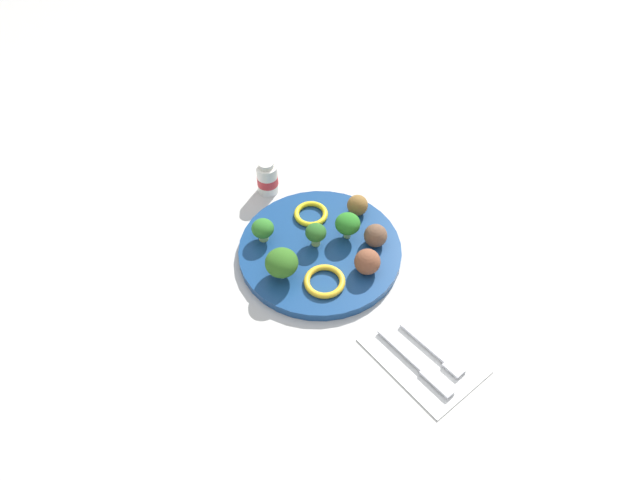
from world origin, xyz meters
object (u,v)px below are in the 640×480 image
at_px(pepper_ring_near_rim, 325,281).
at_px(napkin, 422,356).
at_px(meatball_near_rim, 357,205).
at_px(broccoli_floret_mid_left, 282,263).
at_px(fork, 435,351).
at_px(yogurt_bottle, 267,178).
at_px(broccoli_floret_near_rim, 263,229).
at_px(broccoli_floret_back_right, 314,234).
at_px(pepper_ring_center, 311,214).
at_px(broccoli_floret_front_left, 348,224).
at_px(meatball_center, 376,236).
at_px(plate, 320,251).
at_px(meatball_front_right, 367,262).
at_px(knife, 418,364).

bearing_deg(pepper_ring_near_rim, napkin, 11.43).
height_order(meatball_near_rim, pepper_ring_near_rim, meatball_near_rim).
bearing_deg(broccoli_floret_mid_left, fork, 21.88).
xyz_separation_m(fork, yogurt_bottle, (-0.45, 0.00, 0.02)).
xyz_separation_m(broccoli_floret_near_rim, broccoli_floret_back_right, (0.06, 0.06, 0.00)).
height_order(pepper_ring_center, pepper_ring_near_rim, same).
bearing_deg(broccoli_floret_front_left, meatball_near_rim, 123.21).
relative_size(broccoli_floret_mid_left, meatball_center, 1.35).
xyz_separation_m(pepper_ring_near_rim, fork, (0.20, 0.06, -0.01)).
bearing_deg(yogurt_bottle, broccoli_floret_mid_left, -28.18).
distance_m(broccoli_floret_near_rim, pepper_ring_center, 0.10).
relative_size(broccoli_floret_front_left, pepper_ring_center, 0.81).
bearing_deg(plate, fork, 3.57).
relative_size(broccoli_floret_near_rim, broccoli_floret_back_right, 0.98).
height_order(broccoli_floret_near_rim, meatball_center, broccoli_floret_near_rim).
relative_size(broccoli_floret_near_rim, meatball_front_right, 0.97).
bearing_deg(pepper_ring_near_rim, broccoli_floret_mid_left, -141.20).
bearing_deg(broccoli_floret_front_left, pepper_ring_center, -165.48).
xyz_separation_m(broccoli_floret_back_right, pepper_ring_near_rim, (0.08, -0.04, -0.02)).
height_order(plate, knife, plate).
bearing_deg(yogurt_bottle, broccoli_floret_back_right, -7.64).
xyz_separation_m(pepper_ring_center, napkin, (0.32, -0.04, -0.02)).
distance_m(plate, yogurt_bottle, 0.19).
distance_m(broccoli_floret_back_right, meatball_front_right, 0.10).
xyz_separation_m(plate, meatball_center, (0.05, 0.08, 0.03)).
bearing_deg(broccoli_floret_front_left, napkin, -12.71).
bearing_deg(broccoli_floret_mid_left, meatball_center, 76.23).
xyz_separation_m(meatball_center, pepper_ring_near_rim, (0.01, -0.12, -0.02)).
bearing_deg(meatball_center, yogurt_bottle, -165.23).
distance_m(broccoli_floret_mid_left, napkin, 0.26).
xyz_separation_m(broccoli_floret_near_rim, pepper_ring_center, (0.01, 0.10, -0.02)).
relative_size(broccoli_floret_mid_left, broccoli_floret_back_right, 1.25).
distance_m(broccoli_floret_front_left, knife, 0.27).
bearing_deg(plate, meatball_near_rim, 103.58).
relative_size(meatball_center, pepper_ring_center, 0.66).
bearing_deg(yogurt_bottle, meatball_near_rim, 28.08).
height_order(broccoli_floret_back_right, meatball_front_right, same).
bearing_deg(pepper_ring_center, broccoli_floret_back_right, -33.11).
height_order(broccoli_floret_back_right, knife, broccoli_floret_back_right).
bearing_deg(broccoli_floret_back_right, meatball_center, 54.15).
xyz_separation_m(plate, pepper_ring_center, (-0.07, 0.03, 0.01)).
distance_m(broccoli_floret_near_rim, meatball_center, 0.19).
distance_m(plate, knife, 0.26).
height_order(broccoli_floret_back_right, pepper_ring_center, broccoli_floret_back_right).
distance_m(broccoli_floret_front_left, meatball_center, 0.05).
bearing_deg(meatball_front_right, fork, -4.84).
bearing_deg(yogurt_bottle, knife, -4.93).
xyz_separation_m(plate, broccoli_floret_near_rim, (-0.08, -0.06, 0.03)).
bearing_deg(broccoli_floret_near_rim, broccoli_floret_front_left, 54.70).
bearing_deg(broccoli_floret_front_left, knife, -16.06).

